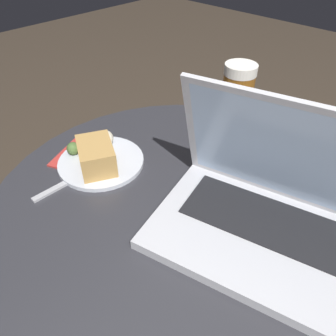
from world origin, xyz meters
name	(u,v)px	position (x,y,z in m)	size (l,w,h in m)	color
ground_plane	(179,328)	(0.00, 0.00, 0.00)	(6.00, 6.00, 0.00)	#382D23
table	(184,237)	(0.00, 0.00, 0.41)	(0.73, 0.73, 0.51)	#9E9EA3
napkin	(92,159)	(-0.22, -0.05, 0.52)	(0.18, 0.16, 0.00)	#B7332D
laptop	(265,209)	(0.14, 0.03, 0.56)	(0.38, 0.30, 0.23)	silver
beer_glass	(235,111)	(-0.03, 0.18, 0.61)	(0.06, 0.06, 0.19)	brown
snack_plate	(98,157)	(-0.20, -0.05, 0.53)	(0.18, 0.18, 0.06)	silver
fork	(82,175)	(-0.20, -0.09, 0.52)	(0.03, 0.18, 0.00)	#B2B2B7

